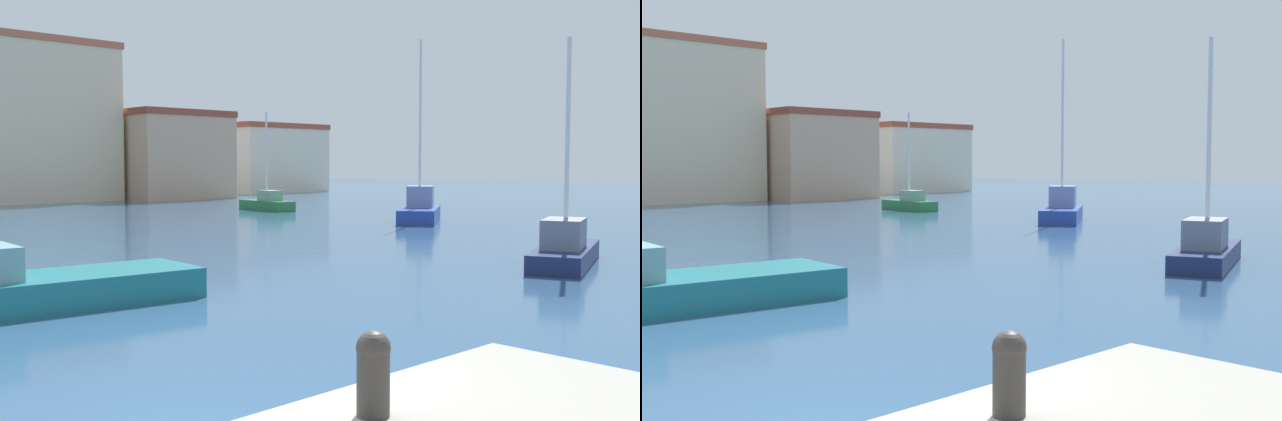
{
  "view_description": "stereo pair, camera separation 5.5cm",
  "coord_description": "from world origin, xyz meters",
  "views": [
    {
      "loc": [
        -3.73,
        -5.44,
        2.86
      ],
      "look_at": [
        16.93,
        15.91,
        0.97
      ],
      "focal_mm": 42.33,
      "sensor_mm": 36.0,
      "label": 1
    },
    {
      "loc": [
        -3.7,
        -5.48,
        2.86
      ],
      "look_at": [
        16.93,
        15.91,
        0.97
      ],
      "focal_mm": 42.33,
      "sensor_mm": 36.0,
      "label": 2
    }
  ],
  "objects": [
    {
      "name": "warehouse_block",
      "position": [
        29.37,
        45.59,
        3.47
      ],
      "size": [
        8.3,
        6.26,
        6.93
      ],
      "color": "tan",
      "rests_on": "ground"
    },
    {
      "name": "sailboat_green_inner_mooring",
      "position": [
        25.38,
        29.2,
        0.47
      ],
      "size": [
        1.71,
        4.25,
        5.84
      ],
      "color": "#28703D",
      "rests_on": "water"
    },
    {
      "name": "water",
      "position": [
        15.0,
        20.0,
        0.0
      ],
      "size": [
        160.0,
        160.0,
        0.0
      ],
      "primitive_type": "plane",
      "color": "#2D5175",
      "rests_on": "ground"
    },
    {
      "name": "sailboat_navy_behind_lamppost",
      "position": [
        15.65,
        4.79,
        0.5
      ],
      "size": [
        5.29,
        3.11,
        6.31
      ],
      "color": "#19234C",
      "rests_on": "water"
    },
    {
      "name": "mooring_bollard",
      "position": [
        0.36,
        -1.78,
        1.33
      ],
      "size": [
        0.26,
        0.26,
        0.64
      ],
      "color": "#38332D",
      "rests_on": "pier_quay"
    },
    {
      "name": "yacht_club",
      "position": [
        44.04,
        51.25,
        3.31
      ],
      "size": [
        10.27,
        7.05,
        6.6
      ],
      "color": "beige",
      "rests_on": "ground"
    },
    {
      "name": "harbor_office",
      "position": [
        18.65,
        48.77,
        5.87
      ],
      "size": [
        12.86,
        7.21,
        11.73
      ],
      "color": "beige",
      "rests_on": "ground"
    },
    {
      "name": "sailboat_blue_near_pier",
      "position": [
        25.02,
        17.32,
        0.61
      ],
      "size": [
        5.24,
        4.3,
        8.71
      ],
      "color": "#233D93",
      "rests_on": "water"
    },
    {
      "name": "motorboat_teal_outer_mooring",
      "position": [
        2.03,
        9.05,
        0.42
      ],
      "size": [
        7.17,
        2.75,
        1.29
      ],
      "color": "#1E707A",
      "rests_on": "water"
    }
  ]
}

